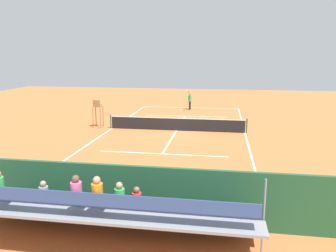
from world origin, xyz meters
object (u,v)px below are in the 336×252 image
Objects in this scene: tennis_net at (177,124)px; courtside_bench at (175,200)px; equipment_bag at (121,207)px; tennis_ball_far at (209,113)px; umpire_chair at (98,111)px; bleacher_stand at (103,213)px; tennis_racket at (182,110)px; tennis_ball_near at (173,114)px; tennis_player at (190,100)px.

courtside_bench is (-1.73, 13.27, 0.06)m from tennis_net.
equipment_bag is 13.64× the size of tennis_ball_far.
umpire_chair is 11.47m from tennis_ball_far.
umpire_chair is 32.42× the size of tennis_ball_far.
tennis_net is 156.06× the size of tennis_ball_far.
tennis_ball_far is at bearing -95.38° from bleacher_stand.
tennis_racket is 2.54m from tennis_ball_near.
tennis_racket is at bearing -88.65° from bleacher_stand.
tennis_ball_near is at bearing 65.60° from tennis_player.
tennis_racket is 3.01m from tennis_ball_far.
tennis_player is 29.18× the size of tennis_ball_near.
tennis_player is at bearing -147.88° from tennis_racket.
tennis_ball_near is at bearing -79.16° from tennis_net.
tennis_net reaches higher than courtside_bench.
bleacher_stand reaches higher than tennis_net.
tennis_racket is (0.77, 0.48, -1.00)m from tennis_player.
equipment_bag is 13.64× the size of tennis_ball_near.
equipment_bag is at bearing 91.29° from tennis_racket.
bleacher_stand is at bearing 91.35° from tennis_racket.
courtside_bench is 21.35m from tennis_ball_far.
umpire_chair is 2.38× the size of equipment_bag.
umpire_chair is at bearing 58.60° from tennis_racket.
equipment_bag is (0.07, -1.99, -0.78)m from bleacher_stand.
bleacher_stand is 25.08m from tennis_player.
courtside_bench is 27.27× the size of tennis_ball_far.
tennis_ball_near and tennis_ball_far have the same top height.
bleacher_stand is at bearing 89.57° from tennis_player.
tennis_net reaches higher than tennis_ball_far.
tennis_net is 1.14× the size of bleacher_stand.
bleacher_stand is at bearing 92.98° from tennis_ball_near.
tennis_player is at bearing -114.40° from tennis_ball_near.
bleacher_stand is 23.58m from tennis_ball_far.
tennis_net is 5.72× the size of courtside_bench.
bleacher_stand reaches higher than tennis_ball_near.
bleacher_stand reaches higher than tennis_ball_far.
equipment_bag is 23.11m from tennis_player.
tennis_racket is at bearing -121.40° from umpire_chair.
tennis_player reaches higher than tennis_ball_far.
tennis_net is 8.35m from tennis_ball_far.
tennis_player is 2.77m from tennis_ball_far.
umpire_chair is at bearing -59.57° from courtside_bench.
tennis_player is (1.68, -22.97, 0.46)m from courtside_bench.
tennis_ball_far is (-8.27, -7.84, -1.28)m from umpire_chair.
tennis_ball_near is 1.00× the size of tennis_ball_far.
tennis_net is at bearing -82.56° from courtside_bench.
tennis_ball_far is (-2.28, -21.47, -0.15)m from equipment_bag.
tennis_player is at bearing -90.64° from equipment_bag.
equipment_bag is (0.21, 13.40, -0.32)m from tennis_net.
tennis_racket is 8.66× the size of tennis_ball_far.
tennis_net reaches higher than tennis_racket.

